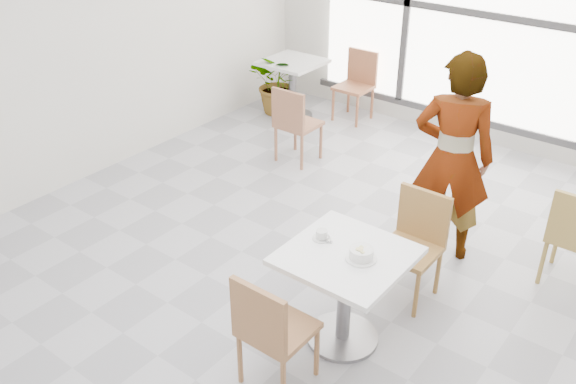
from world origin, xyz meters
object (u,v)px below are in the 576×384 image
Objects in this scene: chair_near at (270,327)px; coffee_cup at (322,235)px; person at (453,159)px; chair_far at (415,238)px; oatmeal_bowl at (361,254)px; plant_left at (280,84)px; bg_chair_left_far at (357,81)px; bg_chair_left_near at (294,121)px; main_table at (345,281)px; bg_table_left at (293,81)px.

coffee_cup is (-0.10, 0.70, 0.28)m from chair_near.
coffee_cup is at bearing 58.21° from person.
chair_far is (0.25, 1.46, 0.00)m from chair_near.
oatmeal_bowl reaches higher than plant_left.
bg_chair_left_far is (-2.02, 4.23, 0.00)m from chair_near.
chair_far is 0.88m from coffee_cup.
chair_near is at bearing 124.65° from bg_chair_left_near.
chair_far reaches higher than coffee_cup.
bg_chair_left_far is at bearing 28.97° from plant_left.
main_table is at bearing 67.49° from person.
bg_chair_left_far is 1.07× the size of plant_left.
chair_near is at bearing -52.31° from plant_left.
chair_far is (0.12, 0.80, -0.02)m from main_table.
main_table is at bearing -9.95° from coffee_cup.
bg_table_left is (-2.88, 1.62, -0.41)m from person.
person is 2.40× the size of bg_table_left.
bg_chair_left_near is 1.45m from plant_left.
coffee_cup is at bearing -47.49° from plant_left.
chair_far is at bearing -99.61° from chair_near.
oatmeal_bowl reaches higher than bg_table_left.
chair_near is 0.76m from oatmeal_bowl.
chair_far is 0.78m from person.
bg_table_left is 0.86× the size of bg_chair_left_far.
plant_left is at bearing -45.39° from bg_chair_left_near.
person reaches higher than bg_chair_left_far.
person is at bearing 164.15° from bg_chair_left_near.
main_table is 0.80m from chair_far.
oatmeal_bowl is at bearing -57.65° from bg_chair_left_far.
chair_far is 1.07× the size of plant_left.
oatmeal_bowl is at bearing -90.82° from chair_far.
chair_far reaches higher than oatmeal_bowl.
main_table is 0.99× the size of plant_left.
oatmeal_bowl is 4.26m from bg_table_left.
bg_table_left is at bearing 132.37° from main_table.
chair_far is 3.58m from bg_chair_left_far.
chair_near reaches higher than main_table.
bg_chair_left_far is (-0.15, 1.52, 0.00)m from bg_chair_left_near.
plant_left is (-1.02, 1.03, -0.10)m from bg_chair_left_near.
bg_chair_left_far is (-2.26, 3.56, -0.29)m from oatmeal_bowl.
person is (-0.05, 1.46, 0.11)m from oatmeal_bowl.
bg_chair_left_near is (-2.12, 1.25, 0.00)m from chair_far.
chair_near is 0.76m from coffee_cup.
bg_table_left is at bearing -144.22° from bg_chair_left_far.
main_table is 4.18m from bg_table_left.
bg_chair_left_far is at bearing 129.30° from chair_far.
oatmeal_bowl is (0.24, 0.67, 0.29)m from chair_near.
coffee_cup is (-0.34, 0.04, -0.01)m from oatmeal_bowl.
main_table is at bearing -58.93° from bg_chair_left_far.
person reaches higher than bg_table_left.
coffee_cup is 1.46m from person.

